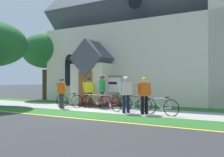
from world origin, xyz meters
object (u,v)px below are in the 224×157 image
bicycle_blue (160,106)px  cyclist_in_white_jersey (144,93)px  bicycle_orange (96,102)px  bicycle_yellow (134,104)px  cyclist_in_yellow_jersey (61,91)px  cyclist_in_green_jersey (89,90)px  yard_deciduous_tree (45,51)px  bicycle_silver (69,101)px  cyclist_in_orange_jersey (126,92)px  bicycle_black (109,103)px  cyclist_in_red_jersey (102,89)px  church_sign (105,85)px

bicycle_blue → cyclist_in_white_jersey: size_ratio=1.08×
bicycle_orange → bicycle_yellow: bearing=-4.3°
bicycle_orange → cyclist_in_yellow_jersey: cyclist_in_yellow_jersey is taller
cyclist_in_green_jersey → yard_deciduous_tree: (-6.52, 3.10, 3.00)m
bicycle_silver → cyclist_in_orange_jersey: (3.81, -0.62, 0.61)m
cyclist_in_white_jersey → yard_deciduous_tree: bearing=156.5°
bicycle_orange → cyclist_in_green_jersey: (-0.90, 0.61, 0.60)m
bicycle_black → cyclist_in_red_jersey: size_ratio=0.95×
cyclist_in_orange_jersey → bicycle_yellow: bearing=82.0°
bicycle_yellow → cyclist_in_yellow_jersey: bearing=-171.1°
bicycle_black → church_sign: bearing=124.0°
bicycle_yellow → cyclist_in_white_jersey: 1.19m
bicycle_blue → cyclist_in_white_jersey: cyclist_in_white_jersey is taller
bicycle_black → bicycle_orange: size_ratio=0.95×
church_sign → bicycle_orange: (0.73, -2.18, -0.86)m
bicycle_black → cyclist_in_orange_jersey: (1.15, -0.45, 0.62)m
church_sign → cyclist_in_yellow_jersey: 3.17m
bicycle_yellow → bicycle_blue: size_ratio=0.96×
bicycle_orange → yard_deciduous_tree: yard_deciduous_tree is taller
bicycle_yellow → yard_deciduous_tree: bearing=158.3°
bicycle_silver → cyclist_in_yellow_jersey: size_ratio=1.07×
bicycle_silver → bicycle_orange: bearing=10.7°
cyclist_in_orange_jersey → church_sign: bearing=133.5°
cyclist_in_green_jersey → cyclist_in_white_jersey: 4.26m
bicycle_yellow → bicycle_orange: bicycle_yellow is taller
yard_deciduous_tree → bicycle_silver: bearing=-34.5°
bicycle_black → bicycle_blue: (2.73, -0.34, 0.00)m
church_sign → cyclist_in_orange_jersey: church_sign is taller
bicycle_black → cyclist_in_green_jersey: size_ratio=1.02×
bicycle_silver → cyclist_in_green_jersey: (0.70, 0.91, 0.59)m
cyclist_in_green_jersey → cyclist_in_red_jersey: (0.90, -0.01, 0.09)m
cyclist_in_yellow_jersey → cyclist_in_white_jersey: cyclist_in_white_jersey is taller
bicycle_black → cyclist_in_green_jersey: (-1.96, 1.08, 0.59)m
cyclist_in_yellow_jersey → cyclist_in_orange_jersey: bearing=-1.5°
bicycle_yellow → bicycle_orange: bearing=175.7°
bicycle_yellow → cyclist_in_orange_jersey: bearing=-98.0°
bicycle_blue → bicycle_silver: (-5.39, 0.51, 0.00)m
church_sign → bicycle_orange: 2.45m
bicycle_silver → church_sign: bearing=70.7°
church_sign → cyclist_in_yellow_jersey: size_ratio=1.41×
bicycle_yellow → bicycle_blue: (1.47, -0.63, 0.01)m
cyclist_in_white_jersey → cyclist_in_red_jersey: bearing=154.7°
bicycle_silver → cyclist_in_green_jersey: cyclist_in_green_jersey is taller
cyclist_in_white_jersey → yard_deciduous_tree: yard_deciduous_tree is taller
bicycle_blue → bicycle_silver: bearing=174.6°
bicycle_black → bicycle_silver: bearing=176.4°
bicycle_black → cyclist_in_green_jersey: 2.31m
church_sign → cyclist_in_orange_jersey: bearing=-46.5°
bicycle_blue → cyclist_in_red_jersey: bearing=159.6°
bicycle_orange → church_sign: bearing=108.4°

